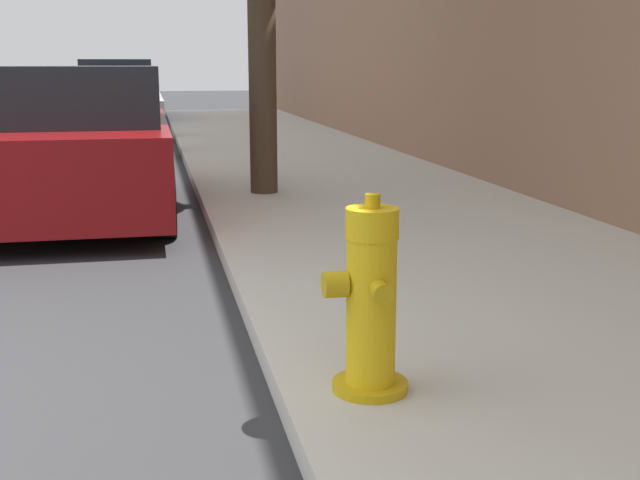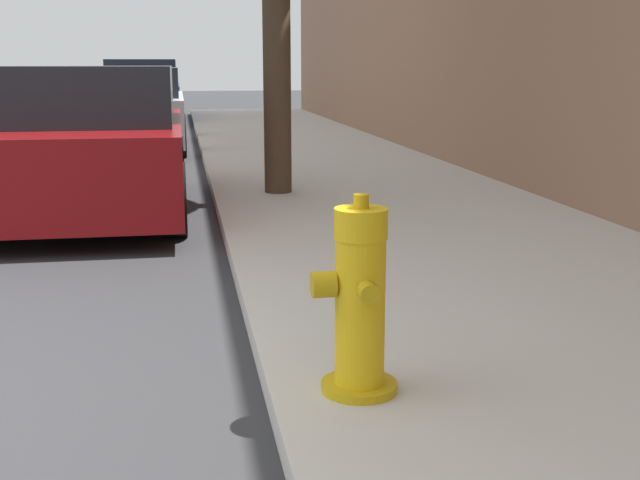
{
  "view_description": "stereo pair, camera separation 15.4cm",
  "coord_description": "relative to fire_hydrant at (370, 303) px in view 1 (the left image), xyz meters",
  "views": [
    {
      "loc": [
        1.57,
        -3.08,
        1.4
      ],
      "look_at": [
        2.44,
        1.02,
        0.47
      ],
      "focal_mm": 45.0,
      "sensor_mm": 36.0,
      "label": 1
    },
    {
      "loc": [
        1.72,
        -3.11,
        1.4
      ],
      "look_at": [
        2.44,
        1.02,
        0.47
      ],
      "focal_mm": 45.0,
      "sensor_mm": 36.0,
      "label": 2
    }
  ],
  "objects": [
    {
      "name": "fire_hydrant",
      "position": [
        0.0,
        0.0,
        0.0
      ],
      "size": [
        0.34,
        0.35,
        0.79
      ],
      "color": "#C39C11",
      "rests_on": "sidewalk_slab"
    },
    {
      "name": "parked_car_near",
      "position": [
        -1.55,
        4.8,
        0.19
      ],
      "size": [
        1.83,
        3.84,
        1.37
      ],
      "color": "maroon",
      "rests_on": "ground_plane"
    },
    {
      "name": "sidewalk_slab",
      "position": [
        1.23,
        0.18,
        -0.42
      ],
      "size": [
        3.16,
        40.0,
        0.12
      ],
      "color": "beige",
      "rests_on": "ground_plane"
    },
    {
      "name": "parked_car_mid",
      "position": [
        -1.46,
        10.72,
        0.18
      ],
      "size": [
        1.77,
        4.23,
        1.33
      ],
      "color": "#B7B7BC",
      "rests_on": "ground_plane"
    },
    {
      "name": "parked_car_far",
      "position": [
        -1.5,
        17.34,
        0.24
      ],
      "size": [
        1.77,
        4.52,
        1.49
      ],
      "color": "navy",
      "rests_on": "ground_plane"
    }
  ]
}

